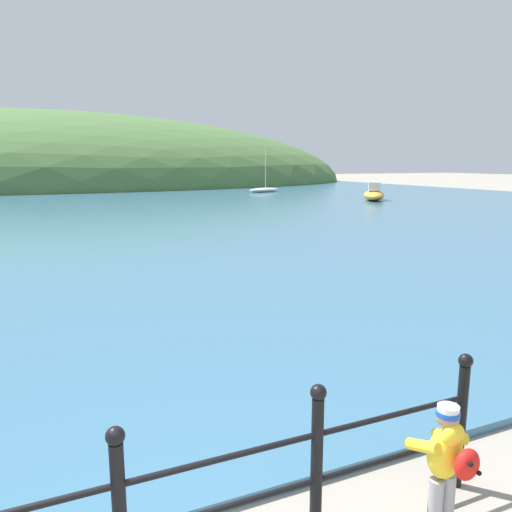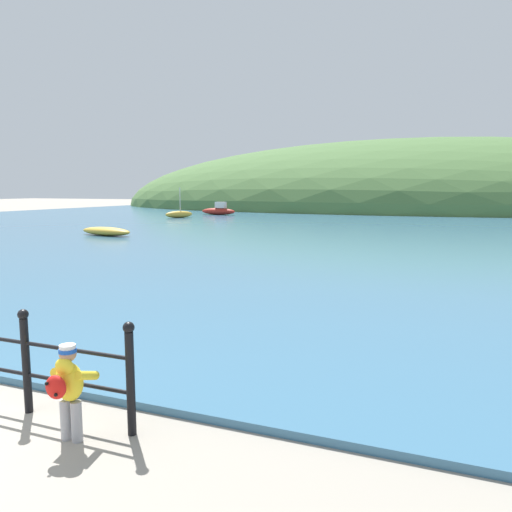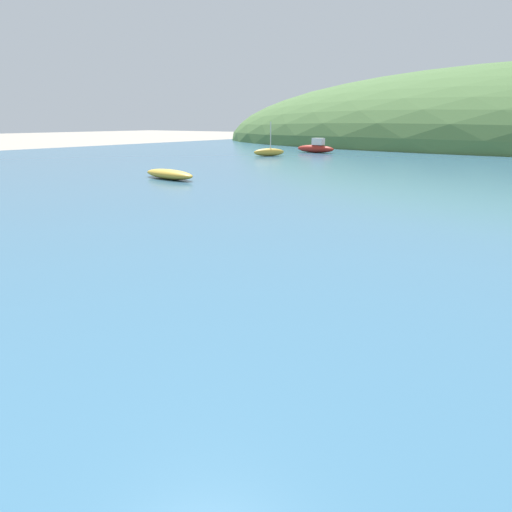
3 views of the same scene
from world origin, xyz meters
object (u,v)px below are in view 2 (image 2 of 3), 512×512
at_px(boat_far_left, 106,231).
at_px(boat_red_dinghy, 179,214).
at_px(boat_green_fishing, 219,211).
at_px(child_in_coat, 68,384).

height_order(boat_far_left, boat_red_dinghy, boat_red_dinghy).
distance_m(boat_far_left, boat_green_fishing, 21.53).
height_order(child_in_coat, boat_red_dinghy, boat_red_dinghy).
distance_m(child_in_coat, boat_red_dinghy, 37.79).
xyz_separation_m(child_in_coat, boat_red_dinghy, (-18.29, 33.07, -0.20)).
xyz_separation_m(child_in_coat, boat_green_fishing, (-17.36, 38.77, -0.11)).
relative_size(child_in_coat, boat_green_fishing, 0.27).
relative_size(boat_red_dinghy, boat_green_fishing, 0.69).
height_order(child_in_coat, boat_green_fishing, boat_green_fishing).
xyz_separation_m(child_in_coat, boat_far_left, (-13.55, 17.59, -0.28)).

